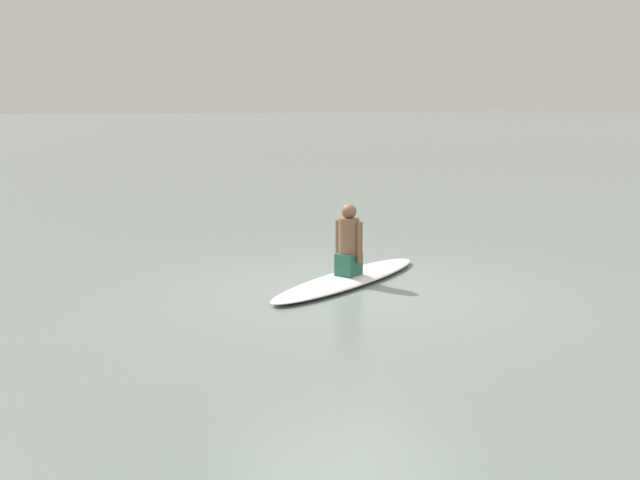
% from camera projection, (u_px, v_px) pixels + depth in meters
% --- Properties ---
extents(ground_plane, '(400.00, 400.00, 0.00)m').
position_uv_depth(ground_plane, '(348.00, 289.00, 9.76)').
color(ground_plane, slate).
extents(surfboard, '(3.16, 1.96, 0.10)m').
position_uv_depth(surfboard, '(349.00, 279.00, 10.11)').
color(surfboard, white).
rests_on(surfboard, ground).
extents(person_paddler, '(0.38, 0.39, 0.92)m').
position_uv_depth(person_paddler, '(349.00, 243.00, 10.03)').
color(person_paddler, '#26664C').
rests_on(person_paddler, surfboard).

